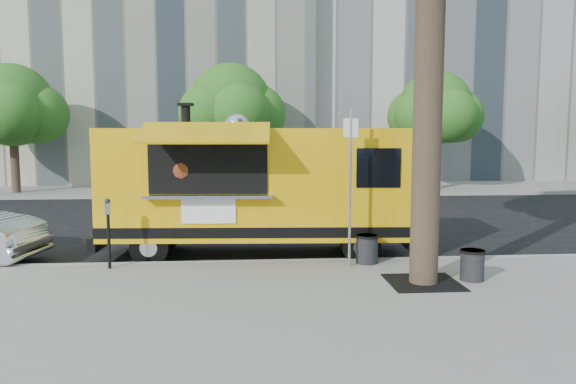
% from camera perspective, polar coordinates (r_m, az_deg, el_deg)
% --- Properties ---
extents(ground, '(120.00, 120.00, 0.00)m').
position_cam_1_polar(ground, '(12.30, -2.31, -6.65)').
color(ground, black).
rests_on(ground, ground).
extents(sidewalk, '(60.00, 6.00, 0.15)m').
position_cam_1_polar(sidewalk, '(8.42, -1.23, -12.24)').
color(sidewalk, gray).
rests_on(sidewalk, ground).
extents(curb, '(60.00, 0.14, 0.16)m').
position_cam_1_polar(curb, '(11.37, -2.13, -7.33)').
color(curb, '#999993').
rests_on(curb, ground).
extents(far_sidewalk, '(60.00, 5.00, 0.15)m').
position_cam_1_polar(far_sidewalk, '(25.62, -3.49, 0.27)').
color(far_sidewalk, gray).
rests_on(far_sidewalk, ground).
extents(building_mid, '(20.00, 14.00, 20.00)m').
position_cam_1_polar(building_mid, '(37.83, 15.49, 17.11)').
color(building_mid, '#AEA8A3').
rests_on(building_mid, ground).
extents(tree_well, '(1.20, 1.20, 0.02)m').
position_cam_1_polar(tree_well, '(10.01, 13.57, -8.92)').
color(tree_well, black).
rests_on(tree_well, sidewalk).
extents(far_tree_a, '(3.42, 3.42, 5.36)m').
position_cam_1_polar(far_tree_a, '(26.10, -26.24, 7.89)').
color(far_tree_a, '#33261C').
rests_on(far_tree_a, far_sidewalk).
extents(far_tree_b, '(3.60, 3.60, 5.50)m').
position_cam_1_polar(far_tree_b, '(24.70, -5.86, 8.76)').
color(far_tree_b, '#33261C').
rests_on(far_tree_b, far_sidewalk).
extents(far_tree_c, '(3.24, 3.24, 5.21)m').
position_cam_1_polar(far_tree_c, '(25.82, 14.74, 8.22)').
color(far_tree_c, '#33261C').
rests_on(far_tree_c, far_sidewalk).
extents(sign_post, '(0.28, 0.06, 3.00)m').
position_cam_1_polar(sign_post, '(10.65, 6.33, 1.38)').
color(sign_post, silver).
rests_on(sign_post, sidewalk).
extents(parking_meter, '(0.11, 0.11, 1.33)m').
position_cam_1_polar(parking_meter, '(11.07, -17.79, -3.22)').
color(parking_meter, black).
rests_on(parking_meter, sidewalk).
extents(food_truck, '(6.82, 3.28, 3.31)m').
position_cam_1_polar(food_truck, '(12.21, -3.54, 0.65)').
color(food_truck, '#EAAC0C').
rests_on(food_truck, ground).
extents(trash_bin_left, '(0.45, 0.45, 0.53)m').
position_cam_1_polar(trash_bin_left, '(10.35, 18.21, -6.96)').
color(trash_bin_left, black).
rests_on(trash_bin_left, sidewalk).
extents(trash_bin_right, '(0.47, 0.47, 0.56)m').
position_cam_1_polar(trash_bin_right, '(11.18, 8.03, -5.66)').
color(trash_bin_right, black).
rests_on(trash_bin_right, sidewalk).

